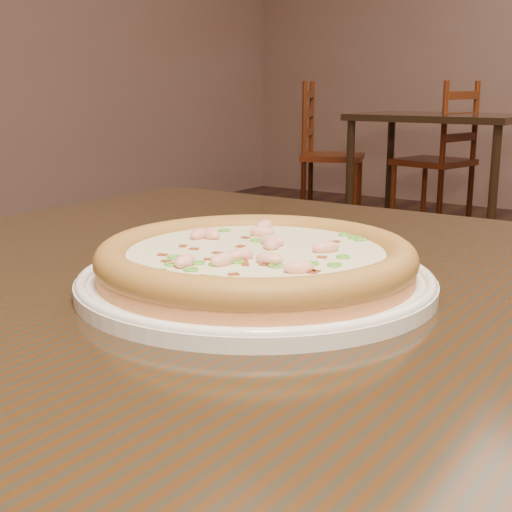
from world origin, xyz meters
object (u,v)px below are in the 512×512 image
Objects in this scene: pizza at (256,259)px; chair_a at (325,155)px; hero_table at (404,410)px; plate at (256,280)px; bg_table_left at (439,130)px; chair_b at (441,161)px.

pizza is 0.29× the size of chair_a.
chair_a is at bearing 120.24° from hero_table.
chair_a is at bearing 118.60° from plate.
pizza reaches higher than hero_table.
hero_table is at bearing -69.60° from bg_table_left.
pizza is 0.27× the size of bg_table_left.
pizza reaches higher than plate.
hero_table is at bearing -59.76° from chair_a.
chair_b reaches higher than pizza.
plate reaches higher than hero_table.
chair_a is (-2.16, 3.95, -0.32)m from plate.
pizza is at bearing -157.36° from hero_table.
hero_table is at bearing 22.64° from pizza.
chair_a reaches higher than hero_table.
pizza is at bearing -71.44° from bg_table_left.
plate is 1.12× the size of pizza.
plate is at bearing -71.44° from bg_table_left.
bg_table_left is at bearing 108.56° from pizza.
chair_b is (0.82, 0.08, 0.00)m from chair_a.
hero_table is 3.92× the size of plate.
hero_table is 0.17m from plate.
chair_b reaches higher than bg_table_left.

